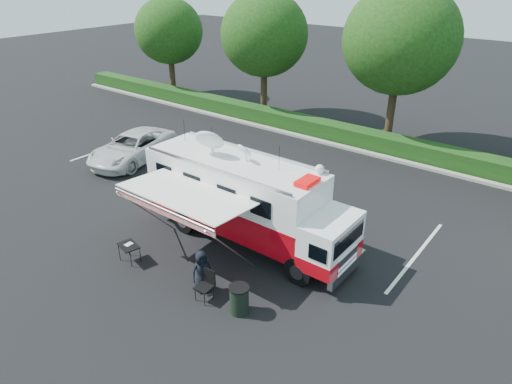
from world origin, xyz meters
TOP-DOWN VIEW (x-y plane):
  - ground_plane at (0.00, 0.00)m, footprint 120.00×120.00m
  - back_border at (1.14, 12.90)m, footprint 60.00×6.14m
  - stall_lines at (-0.50, 3.00)m, footprint 24.12×5.50m
  - command_truck at (-0.07, -0.00)m, footprint 8.44×2.32m
  - awning at (-0.83, -2.42)m, footprint 4.61×2.40m
  - white_suv at (-9.87, 2.46)m, footprint 3.52×5.76m
  - person at (0.67, -3.20)m, footprint 0.69×0.84m
  - folding_table at (-2.51, -3.62)m, footprint 0.90×0.73m
  - folding_chair at (1.06, -3.41)m, footprint 0.53×0.56m
  - trash_bin at (2.28, -3.28)m, footprint 0.63×0.63m

SIDE VIEW (x-z plane):
  - ground_plane at x=0.00m, z-range 0.00..0.00m
  - white_suv at x=-9.87m, z-range -0.75..0.75m
  - person at x=0.67m, z-range -0.74..0.74m
  - stall_lines at x=-0.50m, z-range 0.00..0.01m
  - trash_bin at x=2.28m, z-range 0.00..0.94m
  - folding_table at x=-2.51m, z-range 0.28..0.96m
  - folding_chair at x=1.06m, z-range 0.10..1.15m
  - command_truck at x=-0.07m, z-range -0.29..3.76m
  - awning at x=-0.83m, z-range 1.21..4.00m
  - back_border at x=1.14m, z-range 0.57..9.44m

